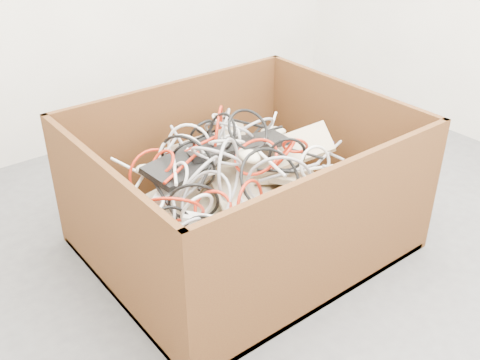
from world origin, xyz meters
TOP-DOWN VIEW (x-y plane):
  - ground at (0.00, 0.00)m, footprint 3.00×3.00m
  - cardboard_box at (-0.21, 0.19)m, footprint 1.18×0.99m
  - keyboard_pile at (-0.18, 0.23)m, footprint 0.99×0.76m
  - mice_scatter at (-0.26, 0.22)m, footprint 0.80×0.58m
  - power_strip_left at (-0.44, 0.29)m, footprint 0.28×0.19m
  - power_strip_right at (-0.47, -0.05)m, footprint 0.24×0.20m
  - vga_plug at (0.26, 0.16)m, footprint 0.06×0.06m
  - cable_tangle at (-0.31, 0.19)m, footprint 1.05×0.85m

SIDE VIEW (x-z plane):
  - ground at x=0.00m, z-range 0.00..0.00m
  - cardboard_box at x=-0.21m, z-range -0.15..0.44m
  - keyboard_pile at x=-0.18m, z-range 0.13..0.45m
  - vga_plug at x=0.26m, z-range 0.33..0.36m
  - power_strip_right at x=-0.47m, z-range 0.30..0.39m
  - mice_scatter at x=-0.26m, z-range 0.27..0.46m
  - power_strip_left at x=-0.44m, z-range 0.31..0.43m
  - cable_tangle at x=-0.31m, z-range 0.19..0.61m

